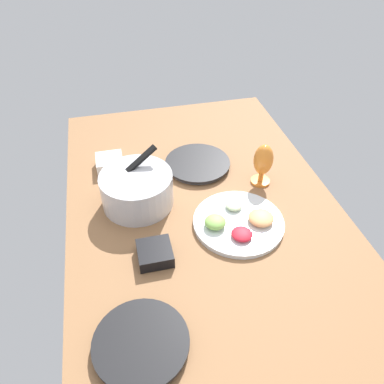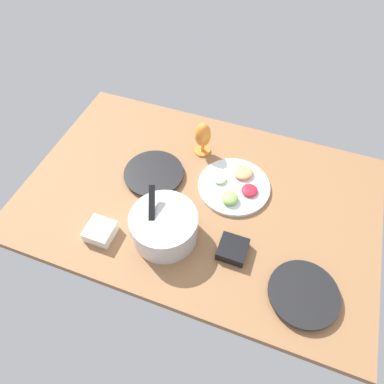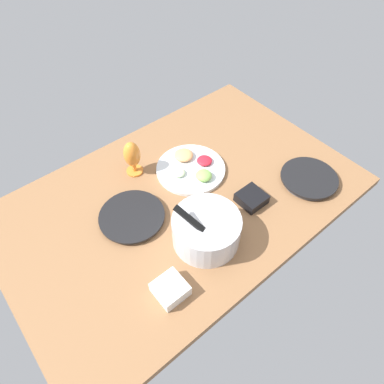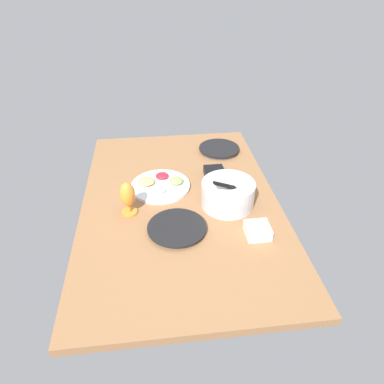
{
  "view_description": "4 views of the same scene",
  "coord_description": "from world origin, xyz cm",
  "px_view_note": "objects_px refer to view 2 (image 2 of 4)",
  "views": [
    {
      "loc": [
        -104.78,
        28.9,
        100.16
      ],
      "look_at": [
        1.4,
        3.97,
        5.6
      ],
      "focal_mm": 35.31,
      "sensor_mm": 36.0,
      "label": 1
    },
    {
      "loc": [
        -29.22,
        88.8,
        127.38
      ],
      "look_at": [
        2.1,
        3.18,
        5.6
      ],
      "focal_mm": 32.22,
      "sensor_mm": 36.0,
      "label": 2
    },
    {
      "loc": [
        60.8,
        81.01,
        122.97
      ],
      "look_at": [
        -2.48,
        4.7,
        5.6
      ],
      "focal_mm": 32.68,
      "sensor_mm": 36.0,
      "label": 3
    },
    {
      "loc": [
        150.45,
        -11.84,
        110.51
      ],
      "look_at": [
        0.91,
        6.24,
        5.6
      ],
      "focal_mm": 32.55,
      "sensor_mm": 36.0,
      "label": 4
    }
  ],
  "objects_px": {
    "fruit_platter": "(235,186)",
    "square_bowl_black": "(233,249)",
    "dinner_plate_left": "(303,294)",
    "mixing_bowl": "(164,226)",
    "hurricane_glass_orange": "(203,136)",
    "square_bowl_white": "(100,231)",
    "dinner_plate_right": "(154,174)"
  },
  "relations": [
    {
      "from": "dinner_plate_left",
      "to": "square_bowl_white",
      "type": "relative_size",
      "value": 2.38
    },
    {
      "from": "dinner_plate_right",
      "to": "square_bowl_white",
      "type": "height_order",
      "value": "square_bowl_white"
    },
    {
      "from": "hurricane_glass_orange",
      "to": "square_bowl_black",
      "type": "bearing_deg",
      "value": 121.38
    },
    {
      "from": "dinner_plate_left",
      "to": "hurricane_glass_orange",
      "type": "bearing_deg",
      "value": -43.91
    },
    {
      "from": "mixing_bowl",
      "to": "square_bowl_black",
      "type": "bearing_deg",
      "value": -175.98
    },
    {
      "from": "fruit_platter",
      "to": "hurricane_glass_orange",
      "type": "bearing_deg",
      "value": -37.7
    },
    {
      "from": "mixing_bowl",
      "to": "fruit_platter",
      "type": "relative_size",
      "value": 0.82
    },
    {
      "from": "dinner_plate_right",
      "to": "fruit_platter",
      "type": "relative_size",
      "value": 0.85
    },
    {
      "from": "hurricane_glass_orange",
      "to": "square_bowl_black",
      "type": "relative_size",
      "value": 1.6
    },
    {
      "from": "dinner_plate_right",
      "to": "square_bowl_black",
      "type": "distance_m",
      "value": 0.53
    },
    {
      "from": "dinner_plate_right",
      "to": "mixing_bowl",
      "type": "distance_m",
      "value": 0.34
    },
    {
      "from": "dinner_plate_left",
      "to": "square_bowl_white",
      "type": "bearing_deg",
      "value": 1.8
    },
    {
      "from": "hurricane_glass_orange",
      "to": "square_bowl_white",
      "type": "height_order",
      "value": "hurricane_glass_orange"
    },
    {
      "from": "dinner_plate_right",
      "to": "square_bowl_white",
      "type": "bearing_deg",
      "value": 78.38
    },
    {
      "from": "dinner_plate_left",
      "to": "square_bowl_black",
      "type": "relative_size",
      "value": 2.33
    },
    {
      "from": "dinner_plate_left",
      "to": "mixing_bowl",
      "type": "distance_m",
      "value": 0.59
    },
    {
      "from": "fruit_platter",
      "to": "mixing_bowl",
      "type": "bearing_deg",
      "value": 59.02
    },
    {
      "from": "square_bowl_black",
      "to": "fruit_platter",
      "type": "bearing_deg",
      "value": -75.65
    },
    {
      "from": "hurricane_glass_orange",
      "to": "square_bowl_white",
      "type": "bearing_deg",
      "value": 68.08
    },
    {
      "from": "hurricane_glass_orange",
      "to": "square_bowl_white",
      "type": "relative_size",
      "value": 1.62
    },
    {
      "from": "dinner_plate_left",
      "to": "hurricane_glass_orange",
      "type": "xyz_separation_m",
      "value": [
        0.6,
        -0.58,
        0.09
      ]
    },
    {
      "from": "dinner_plate_right",
      "to": "hurricane_glass_orange",
      "type": "distance_m",
      "value": 0.3
    },
    {
      "from": "dinner_plate_left",
      "to": "hurricane_glass_orange",
      "type": "relative_size",
      "value": 1.46
    },
    {
      "from": "fruit_platter",
      "to": "square_bowl_black",
      "type": "relative_size",
      "value": 2.92
    },
    {
      "from": "fruit_platter",
      "to": "hurricane_glass_orange",
      "type": "height_order",
      "value": "hurricane_glass_orange"
    },
    {
      "from": "dinner_plate_left",
      "to": "hurricane_glass_orange",
      "type": "height_order",
      "value": "hurricane_glass_orange"
    },
    {
      "from": "mixing_bowl",
      "to": "fruit_platter",
      "type": "height_order",
      "value": "mixing_bowl"
    },
    {
      "from": "dinner_plate_left",
      "to": "dinner_plate_right",
      "type": "xyz_separation_m",
      "value": [
        0.76,
        -0.35,
        -0.0
      ]
    },
    {
      "from": "dinner_plate_left",
      "to": "square_bowl_white",
      "type": "height_order",
      "value": "square_bowl_white"
    },
    {
      "from": "mixing_bowl",
      "to": "dinner_plate_right",
      "type": "bearing_deg",
      "value": -58.02
    },
    {
      "from": "dinner_plate_left",
      "to": "mixing_bowl",
      "type": "relative_size",
      "value": 0.97
    },
    {
      "from": "mixing_bowl",
      "to": "hurricane_glass_orange",
      "type": "xyz_separation_m",
      "value": [
        0.01,
        -0.51,
        0.03
      ]
    }
  ]
}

